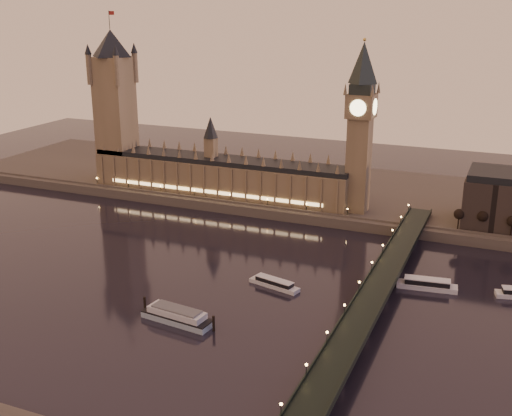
% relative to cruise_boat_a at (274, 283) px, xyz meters
% --- Properties ---
extents(ground, '(700.00, 700.00, 0.00)m').
position_rel_cruise_boat_a_xyz_m(ground, '(-43.09, -8.95, -1.83)').
color(ground, black).
rests_on(ground, ground).
extents(far_embankment, '(560.00, 130.00, 6.00)m').
position_rel_cruise_boat_a_xyz_m(far_embankment, '(-13.09, 156.05, 1.17)').
color(far_embankment, '#423D35').
rests_on(far_embankment, ground).
extents(palace_of_westminster, '(180.00, 26.62, 52.00)m').
position_rel_cruise_boat_a_xyz_m(palace_of_westminster, '(-83.21, 112.05, 19.88)').
color(palace_of_westminster, brown).
rests_on(palace_of_westminster, ground).
extents(victoria_tower, '(31.68, 31.68, 118.00)m').
position_rel_cruise_boat_a_xyz_m(victoria_tower, '(-163.09, 112.05, 63.96)').
color(victoria_tower, brown).
rests_on(victoria_tower, ground).
extents(big_ben, '(17.68, 17.68, 104.00)m').
position_rel_cruise_boat_a_xyz_m(big_ben, '(10.90, 112.04, 62.12)').
color(big_ben, brown).
rests_on(big_ben, ground).
extents(westminster_bridge, '(13.20, 260.00, 15.30)m').
position_rel_cruise_boat_a_xyz_m(westminster_bridge, '(48.52, -8.95, 3.68)').
color(westminster_bridge, black).
rests_on(westminster_bridge, ground).
extents(bare_tree_0, '(5.26, 5.26, 10.69)m').
position_rel_cruise_boat_a_xyz_m(bare_tree_0, '(73.53, 100.05, 12.12)').
color(bare_tree_0, black).
rests_on(bare_tree_0, ground).
extents(bare_tree_1, '(5.26, 5.26, 10.69)m').
position_rel_cruise_boat_a_xyz_m(bare_tree_1, '(87.53, 100.05, 12.12)').
color(bare_tree_1, black).
rests_on(bare_tree_1, ground).
extents(cruise_boat_a, '(26.58, 11.73, 4.16)m').
position_rel_cruise_boat_a_xyz_m(cruise_boat_a, '(0.00, 0.00, 0.00)').
color(cruise_boat_a, silver).
rests_on(cruise_boat_a, ground).
extents(cruise_boat_b, '(28.57, 10.44, 5.15)m').
position_rel_cruise_boat_a_xyz_m(cruise_boat_b, '(67.39, 26.14, 0.44)').
color(cruise_boat_b, silver).
rests_on(cruise_boat_b, ground).
extents(moored_barge, '(36.89, 12.84, 6.81)m').
position_rel_cruise_boat_a_xyz_m(moored_barge, '(-25.37, -48.59, 1.04)').
color(moored_barge, '#97B0C0').
rests_on(moored_barge, ground).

